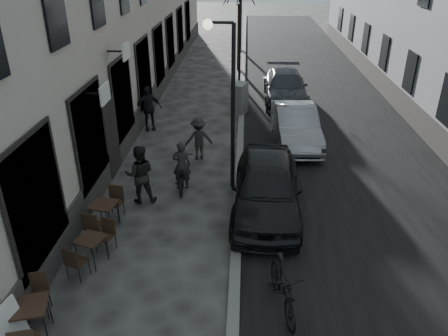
# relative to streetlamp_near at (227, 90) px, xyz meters

# --- Properties ---
(ground) EXTENTS (120.00, 120.00, 0.00)m
(ground) POSITION_rel_streetlamp_near_xyz_m (0.17, -6.00, -3.16)
(ground) COLOR #322F2D
(ground) RESTS_ON ground
(road) EXTENTS (7.30, 60.00, 0.00)m
(road) POSITION_rel_streetlamp_near_xyz_m (4.02, 10.00, -3.16)
(road) COLOR black
(road) RESTS_ON ground
(kerb) EXTENTS (0.25, 60.00, 0.12)m
(kerb) POSITION_rel_streetlamp_near_xyz_m (0.37, 10.00, -3.10)
(kerb) COLOR slate
(kerb) RESTS_ON ground
(streetlamp_near) EXTENTS (0.90, 0.28, 5.09)m
(streetlamp_near) POSITION_rel_streetlamp_near_xyz_m (0.00, 0.00, 0.00)
(streetlamp_near) COLOR black
(streetlamp_near) RESTS_ON ground
(streetlamp_far) EXTENTS (0.90, 0.28, 5.09)m
(streetlamp_far) POSITION_rel_streetlamp_near_xyz_m (0.00, 12.00, 0.00)
(streetlamp_far) COLOR black
(streetlamp_far) RESTS_ON ground
(bistro_set_a) EXTENTS (0.84, 1.65, 0.94)m
(bistro_set_a) POSITION_rel_streetlamp_near_xyz_m (-3.44, -6.18, -2.68)
(bistro_set_a) COLOR black
(bistro_set_a) RESTS_ON ground
(bistro_set_b) EXTENTS (0.86, 1.49, 0.85)m
(bistro_set_b) POSITION_rel_streetlamp_near_xyz_m (-3.03, -3.93, -2.72)
(bistro_set_b) COLOR black
(bistro_set_b) RESTS_ON ground
(bistro_set_c) EXTENTS (0.74, 1.61, 0.92)m
(bistro_set_c) POSITION_rel_streetlamp_near_xyz_m (-3.14, -2.49, -2.69)
(bistro_set_c) COLOR black
(bistro_set_c) RESTS_ON ground
(sign_board) EXTENTS (0.50, 0.70, 1.12)m
(sign_board) POSITION_rel_streetlamp_near_xyz_m (-3.60, -6.57, -2.71)
(sign_board) COLOR black
(sign_board) RESTS_ON ground
(utility_cabinet) EXTENTS (0.80, 1.07, 1.43)m
(utility_cabinet) POSITION_rel_streetlamp_near_xyz_m (0.27, 6.84, -2.45)
(utility_cabinet) COLOR slate
(utility_cabinet) RESTS_ON ground
(bicycle) EXTENTS (0.74, 1.84, 0.95)m
(bicycle) POSITION_rel_streetlamp_near_xyz_m (-1.40, -0.10, -2.69)
(bicycle) COLOR black
(bicycle) RESTS_ON ground
(cyclist_rider) EXTENTS (0.59, 0.40, 1.55)m
(cyclist_rider) POSITION_rel_streetlamp_near_xyz_m (-1.40, -0.10, -2.38)
(cyclist_rider) COLOR #2B2725
(cyclist_rider) RESTS_ON ground
(pedestrian_near) EXTENTS (0.98, 0.82, 1.79)m
(pedestrian_near) POSITION_rel_streetlamp_near_xyz_m (-2.49, -1.00, -2.26)
(pedestrian_near) COLOR black
(pedestrian_near) RESTS_ON ground
(pedestrian_mid) EXTENTS (1.10, 0.80, 1.54)m
(pedestrian_mid) POSITION_rel_streetlamp_near_xyz_m (-1.09, 2.06, -2.39)
(pedestrian_mid) COLOR #282523
(pedestrian_mid) RESTS_ON ground
(pedestrian_far) EXTENTS (1.17, 0.81, 1.85)m
(pedestrian_far) POSITION_rel_streetlamp_near_xyz_m (-3.43, 4.76, -2.23)
(pedestrian_far) COLOR black
(pedestrian_far) RESTS_ON ground
(car_near) EXTENTS (2.09, 4.76, 1.59)m
(car_near) POSITION_rel_streetlamp_near_xyz_m (1.17, -1.40, -2.36)
(car_near) COLOR black
(car_near) RESTS_ON ground
(car_mid) EXTENTS (1.72, 4.43, 1.44)m
(car_mid) POSITION_rel_streetlamp_near_xyz_m (2.47, 3.63, -2.44)
(car_mid) COLOR gray
(car_mid) RESTS_ON ground
(car_far) EXTENTS (2.09, 5.01, 1.45)m
(car_far) POSITION_rel_streetlamp_near_xyz_m (2.47, 8.80, -2.44)
(car_far) COLOR #34383E
(car_far) RESTS_ON ground
(moped) EXTENTS (0.88, 1.96, 1.14)m
(moped) POSITION_rel_streetlamp_near_xyz_m (1.37, -5.18, -2.59)
(moped) COLOR black
(moped) RESTS_ON ground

